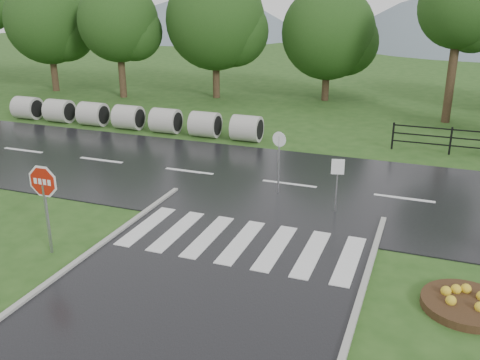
% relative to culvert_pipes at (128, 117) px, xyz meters
% --- Properties ---
extents(ground, '(120.00, 120.00, 0.00)m').
position_rel_culvert_pipes_xyz_m(ground, '(9.76, -15.00, -0.60)').
color(ground, '#274C19').
rests_on(ground, ground).
extents(main_road, '(90.00, 8.00, 0.04)m').
position_rel_culvert_pipes_xyz_m(main_road, '(9.76, -5.00, -0.60)').
color(main_road, black).
rests_on(main_road, ground).
extents(crosswalk, '(6.50, 2.80, 0.02)m').
position_rel_culvert_pipes_xyz_m(crosswalk, '(9.76, -10.00, -0.54)').
color(crosswalk, silver).
rests_on(crosswalk, ground).
extents(hills, '(102.00, 48.00, 48.00)m').
position_rel_culvert_pipes_xyz_m(hills, '(13.25, 50.00, -16.14)').
color(hills, slate).
rests_on(hills, ground).
extents(treeline, '(83.20, 5.20, 10.00)m').
position_rel_culvert_pipes_xyz_m(treeline, '(10.76, 9.00, -0.60)').
color(treeline, '#193B12').
rests_on(treeline, ground).
extents(culvert_pipes, '(13.90, 1.20, 1.20)m').
position_rel_culvert_pipes_xyz_m(culvert_pipes, '(0.00, 0.00, 0.00)').
color(culvert_pipes, '#9E9B93').
rests_on(culvert_pipes, ground).
extents(stop_sign, '(1.17, 0.06, 2.62)m').
position_rel_culvert_pipes_xyz_m(stop_sign, '(5.16, -12.29, 1.23)').
color(stop_sign, '#939399').
rests_on(stop_sign, ground).
extents(flower_bed, '(1.93, 1.93, 0.39)m').
position_rel_culvert_pipes_xyz_m(flower_bed, '(15.55, -11.24, -0.46)').
color(flower_bed, '#332111').
rests_on(flower_bed, ground).
extents(reg_sign_small, '(0.39, 0.12, 1.80)m').
position_rel_culvert_pipes_xyz_m(reg_sign_small, '(11.80, -6.95, 0.70)').
color(reg_sign_small, '#939399').
rests_on(reg_sign_small, ground).
extents(reg_sign_round, '(0.50, 0.15, 2.21)m').
position_rel_culvert_pipes_xyz_m(reg_sign_round, '(9.61, -5.96, 0.80)').
color(reg_sign_round, '#939399').
rests_on(reg_sign_round, ground).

